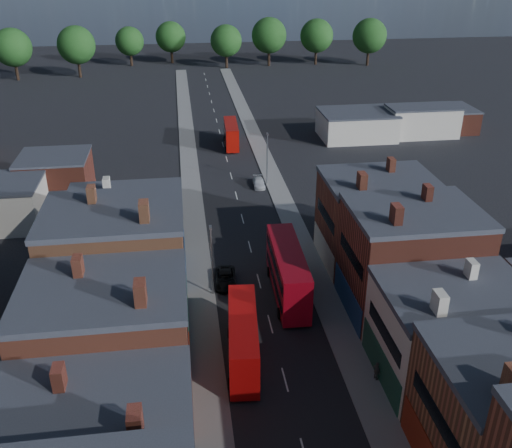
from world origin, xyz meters
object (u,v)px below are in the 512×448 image
object	(u,v)px
car_2	(225,278)
ped_3	(377,371)
bus_0	(243,338)
car_3	(259,183)
bus_1	(288,271)
bus_2	(231,134)

from	to	relation	value
car_2	ped_3	xyz separation A→B (m)	(11.40, -17.06, 0.31)
bus_0	car_3	bearing A→B (deg)	85.10
bus_1	bus_0	bearing A→B (deg)	-118.93
bus_2	ped_3	bearing A→B (deg)	-82.16
bus_0	car_3	world-z (taller)	bus_0
bus_1	car_2	size ratio (longest dim) A/B	2.56
bus_1	car_3	xyz separation A→B (m)	(1.22, 30.22, -2.31)
bus_1	ped_3	world-z (taller)	bus_1
car_3	ped_3	xyz separation A→B (m)	(3.90, -44.17, 0.39)
bus_0	ped_3	xyz separation A→B (m)	(10.95, -4.01, -1.51)
bus_2	car_3	distance (m)	20.14
bus_1	car_3	size ratio (longest dim) A/B	3.04
bus_2	ped_3	distance (m)	64.42
bus_1	car_3	distance (m)	30.33
car_2	bus_0	bearing A→B (deg)	-85.60
ped_3	bus_2	bearing A→B (deg)	-8.57
bus_2	car_3	size ratio (longest dim) A/B	2.42
bus_2	car_2	bearing A→B (deg)	-93.99
car_3	car_2	bearing A→B (deg)	-103.55
bus_1	car_2	world-z (taller)	bus_1
bus_0	car_3	distance (m)	40.82
bus_2	bus_1	bearing A→B (deg)	-86.44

